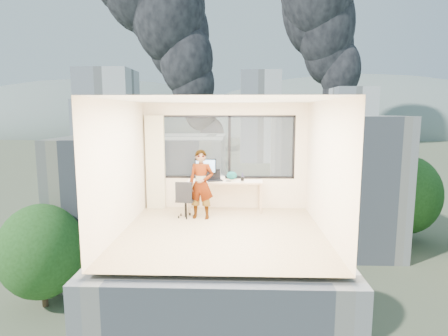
{
  "coord_description": "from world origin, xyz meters",
  "views": [
    {
      "loc": [
        0.28,
        -7.12,
        2.36
      ],
      "look_at": [
        0.0,
        1.0,
        1.15
      ],
      "focal_mm": 29.79,
      "sensor_mm": 36.0,
      "label": 1
    }
  ],
  "objects_px": {
    "game_console": "(218,177)",
    "chair": "(186,199)",
    "person": "(201,184)",
    "monitor": "(206,169)",
    "handbag": "(232,175)",
    "laptop": "(214,176)",
    "desk": "(225,196)"
  },
  "relations": [
    {
      "from": "laptop",
      "to": "game_console",
      "type": "bearing_deg",
      "value": 58.55
    },
    {
      "from": "monitor",
      "to": "laptop",
      "type": "distance_m",
      "value": 0.29
    },
    {
      "from": "desk",
      "to": "monitor",
      "type": "height_order",
      "value": "monitor"
    },
    {
      "from": "person",
      "to": "game_console",
      "type": "relative_size",
      "value": 5.37
    },
    {
      "from": "chair",
      "to": "handbag",
      "type": "bearing_deg",
      "value": 41.88
    },
    {
      "from": "person",
      "to": "laptop",
      "type": "bearing_deg",
      "value": 73.53
    },
    {
      "from": "desk",
      "to": "laptop",
      "type": "bearing_deg",
      "value": -168.83
    },
    {
      "from": "game_console",
      "to": "laptop",
      "type": "xyz_separation_m",
      "value": [
        -0.08,
        -0.31,
        0.08
      ]
    },
    {
      "from": "desk",
      "to": "handbag",
      "type": "relative_size",
      "value": 7.21
    },
    {
      "from": "person",
      "to": "monitor",
      "type": "relative_size",
      "value": 2.94
    },
    {
      "from": "chair",
      "to": "person",
      "type": "relative_size",
      "value": 0.56
    },
    {
      "from": "desk",
      "to": "game_console",
      "type": "bearing_deg",
      "value": 124.12
    },
    {
      "from": "laptop",
      "to": "handbag",
      "type": "relative_size",
      "value": 1.54
    },
    {
      "from": "game_console",
      "to": "handbag",
      "type": "xyz_separation_m",
      "value": [
        0.34,
        -0.1,
        0.06
      ]
    },
    {
      "from": "person",
      "to": "monitor",
      "type": "xyz_separation_m",
      "value": [
        0.04,
        0.73,
        0.24
      ]
    },
    {
      "from": "game_console",
      "to": "chair",
      "type": "bearing_deg",
      "value": -146.14
    },
    {
      "from": "monitor",
      "to": "handbag",
      "type": "xyz_separation_m",
      "value": [
        0.63,
        0.07,
        -0.17
      ]
    },
    {
      "from": "game_console",
      "to": "monitor",
      "type": "bearing_deg",
      "value": -165.95
    },
    {
      "from": "desk",
      "to": "person",
      "type": "xyz_separation_m",
      "value": [
        -0.51,
        -0.65,
        0.4
      ]
    },
    {
      "from": "handbag",
      "to": "chair",
      "type": "bearing_deg",
      "value": -146.54
    },
    {
      "from": "laptop",
      "to": "handbag",
      "type": "xyz_separation_m",
      "value": [
        0.41,
        0.21,
        -0.02
      ]
    },
    {
      "from": "chair",
      "to": "handbag",
      "type": "relative_size",
      "value": 3.46
    },
    {
      "from": "person",
      "to": "chair",
      "type": "bearing_deg",
      "value": 179.14
    },
    {
      "from": "person",
      "to": "laptop",
      "type": "xyz_separation_m",
      "value": [
        0.26,
        0.6,
        0.09
      ]
    },
    {
      "from": "game_console",
      "to": "laptop",
      "type": "relative_size",
      "value": 0.75
    },
    {
      "from": "desk",
      "to": "chair",
      "type": "bearing_deg",
      "value": -145.56
    },
    {
      "from": "laptop",
      "to": "handbag",
      "type": "distance_m",
      "value": 0.46
    },
    {
      "from": "monitor",
      "to": "handbag",
      "type": "bearing_deg",
      "value": 13.32
    },
    {
      "from": "chair",
      "to": "monitor",
      "type": "relative_size",
      "value": 1.64
    },
    {
      "from": "person",
      "to": "game_console",
      "type": "xyz_separation_m",
      "value": [
        0.34,
        0.91,
        0.01
      ]
    },
    {
      "from": "desk",
      "to": "person",
      "type": "relative_size",
      "value": 1.16
    },
    {
      "from": "chair",
      "to": "game_console",
      "type": "relative_size",
      "value": 2.99
    }
  ]
}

